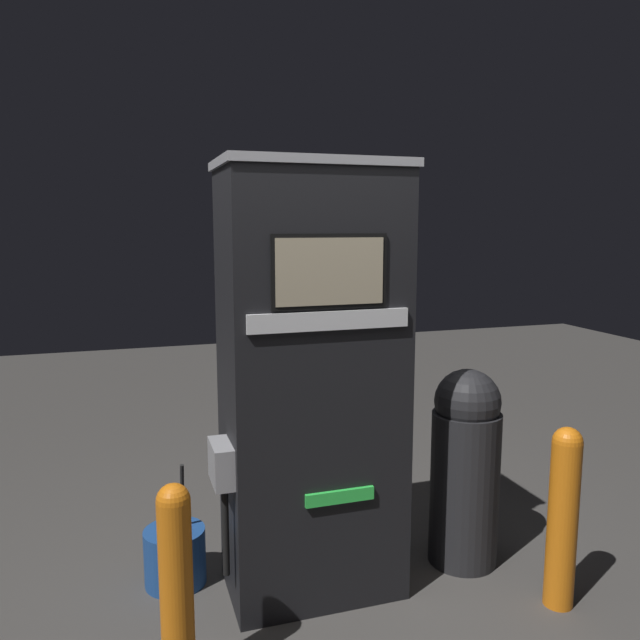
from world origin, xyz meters
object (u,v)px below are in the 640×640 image
at_px(trash_bin, 465,465).
at_px(safety_bollard_far, 563,513).
at_px(gas_pump, 311,383).
at_px(safety_bollard, 176,585).
at_px(squeegee_bucket, 175,556).

distance_m(trash_bin, safety_bollard_far, 0.56).
xyz_separation_m(gas_pump, safety_bollard, (-0.72, -0.55, -0.61)).
distance_m(gas_pump, safety_bollard_far, 1.35).
relative_size(trash_bin, safety_bollard_far, 1.20).
bearing_deg(squeegee_bucket, gas_pump, -19.64).
xyz_separation_m(safety_bollard_far, squeegee_bucket, (-1.76, 0.76, -0.33)).
relative_size(safety_bollard, squeegee_bucket, 1.34).
bearing_deg(squeegee_bucket, safety_bollard_far, -23.36).
xyz_separation_m(gas_pump, trash_bin, (0.86, -0.02, -0.51)).
distance_m(safety_bollard, safety_bollard_far, 1.81).
bearing_deg(gas_pump, safety_bollard_far, -25.51).
bearing_deg(squeegee_bucket, safety_bollard, -93.76).
bearing_deg(squeegee_bucket, trash_bin, -9.61).
distance_m(trash_bin, squeegee_bucket, 1.60).
distance_m(safety_bollard, trash_bin, 1.67).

